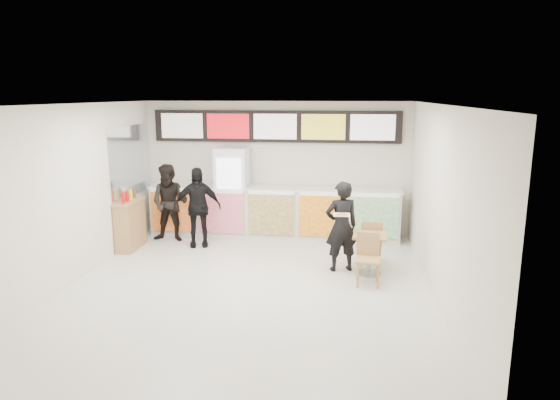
% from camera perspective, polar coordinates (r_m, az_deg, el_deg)
% --- Properties ---
extents(floor, '(7.00, 7.00, 0.00)m').
position_cam_1_polar(floor, '(8.38, -3.77, -10.10)').
color(floor, beige).
rests_on(floor, ground).
extents(ceiling, '(7.00, 7.00, 0.00)m').
position_cam_1_polar(ceiling, '(7.77, -4.08, 10.86)').
color(ceiling, white).
rests_on(ceiling, wall_back).
extents(wall_back, '(6.00, 0.00, 6.00)m').
position_cam_1_polar(wall_back, '(11.34, -0.45, 3.65)').
color(wall_back, silver).
rests_on(wall_back, floor).
extents(wall_left, '(0.00, 7.00, 7.00)m').
position_cam_1_polar(wall_left, '(9.02, -22.96, 0.49)').
color(wall_left, silver).
rests_on(wall_left, floor).
extents(wall_right, '(0.00, 7.00, 7.00)m').
position_cam_1_polar(wall_right, '(7.93, 17.87, -0.61)').
color(wall_right, silver).
rests_on(wall_right, floor).
extents(service_counter, '(5.56, 0.77, 1.14)m').
position_cam_1_polar(service_counter, '(11.12, -0.74, -1.39)').
color(service_counter, silver).
rests_on(service_counter, floor).
extents(menu_board, '(5.50, 0.14, 0.70)m').
position_cam_1_polar(menu_board, '(11.16, -0.53, 8.41)').
color(menu_board, black).
rests_on(menu_board, wall_back).
extents(drinks_fridge, '(0.70, 0.67, 2.00)m').
position_cam_1_polar(drinks_fridge, '(11.21, -5.46, 0.91)').
color(drinks_fridge, white).
rests_on(drinks_fridge, floor).
extents(mirror_panel, '(0.01, 2.00, 1.50)m').
position_cam_1_polar(mirror_panel, '(11.12, -16.70, 4.27)').
color(mirror_panel, '#B2B7BF').
rests_on(mirror_panel, wall_left).
extents(customer_main, '(0.70, 0.58, 1.65)m').
position_cam_1_polar(customer_main, '(9.03, 7.03, -3.01)').
color(customer_main, black).
rests_on(customer_main, floor).
extents(customer_left, '(0.82, 0.64, 1.69)m').
position_cam_1_polar(customer_left, '(11.04, -12.48, -0.34)').
color(customer_left, black).
rests_on(customer_left, floor).
extents(customer_mid, '(1.06, 0.64, 1.68)m').
position_cam_1_polar(customer_mid, '(10.56, -9.45, -0.79)').
color(customer_mid, black).
rests_on(customer_mid, floor).
extents(pizza_slice, '(0.36, 0.36, 0.02)m').
position_cam_1_polar(pizza_slice, '(8.52, 7.05, -1.63)').
color(pizza_slice, beige).
rests_on(pizza_slice, customer_main).
extents(cafe_table, '(0.64, 1.51, 0.87)m').
position_cam_1_polar(cafe_table, '(9.00, 10.21, -5.27)').
color(cafe_table, tan).
rests_on(cafe_table, floor).
extents(condiment_ledge, '(0.37, 0.91, 1.21)m').
position_cam_1_polar(condiment_ledge, '(10.76, -16.76, -2.68)').
color(condiment_ledge, tan).
rests_on(condiment_ledge, floor).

